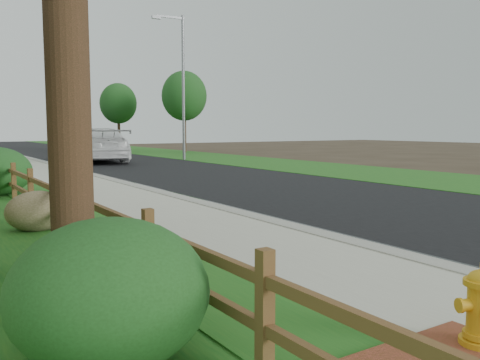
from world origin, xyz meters
TOP-DOWN VIEW (x-y plane):
  - road at (4.60, 35.00)m, footprint 8.00×90.00m
  - curb at (0.40, 35.00)m, footprint 0.40×90.00m
  - wet_gutter at (0.75, 35.00)m, footprint 0.50×90.00m
  - sidewalk at (-0.90, 35.00)m, footprint 2.20×90.00m
  - verge_far at (11.50, 35.00)m, footprint 6.00×90.00m
  - ranch_fence at (-3.60, 6.40)m, footprint 0.12×16.92m
  - white_suv at (3.39, 27.31)m, footprint 3.62×7.23m
  - dark_car_mid at (6.38, 38.47)m, footprint 3.18×5.21m
  - dark_car_far at (6.44, 38.52)m, footprint 3.48×5.70m
  - streetlight at (8.53, 26.49)m, footprint 2.10×0.37m
  - boulder at (-3.90, 7.74)m, footprint 1.44×1.24m
  - shrub_a at (-4.56, 1.35)m, footprint 1.82×1.82m
  - tree_mid_right at (13.00, 34.97)m, footprint 3.70×3.70m
  - tree_far_right at (9.72, 41.51)m, footprint 3.27×3.27m

SIDE VIEW (x-z plane):
  - road at x=4.60m, z-range 0.00..0.02m
  - verge_far at x=11.50m, z-range 0.00..0.04m
  - wet_gutter at x=0.75m, z-range 0.02..0.02m
  - sidewalk at x=-0.90m, z-range 0.00..0.10m
  - curb at x=0.40m, z-range 0.00..0.12m
  - boulder at x=-3.90m, z-range 0.00..0.82m
  - ranch_fence at x=-3.60m, z-range 0.07..1.17m
  - shrub_a at x=-4.56m, z-range 0.00..1.29m
  - dark_car_mid at x=6.38m, z-range 0.02..1.68m
  - dark_car_far at x=6.44m, z-range 0.02..1.79m
  - white_suv at x=3.39m, z-range 0.02..2.04m
  - tree_far_right at x=9.72m, z-range 1.20..7.24m
  - tree_mid_right at x=13.00m, z-range 1.30..8.01m
  - streetlight at x=8.53m, z-range 0.60..9.67m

